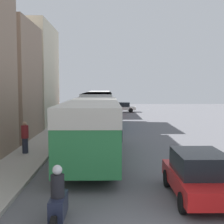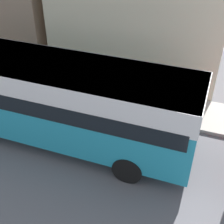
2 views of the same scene
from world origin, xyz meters
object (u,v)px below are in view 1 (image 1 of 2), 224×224
object	(u,v)px
pedestrian_near_curb	(25,137)
motorcycle_behind_lead	(58,203)
car_far_curb	(122,107)
bus_third_in_line	(99,100)
car_crossing	(199,175)
bus_following	(98,105)
bus_lead	(93,121)

from	to	relation	value
pedestrian_near_curb	motorcycle_behind_lead	bearing A→B (deg)	-69.96
car_far_curb	pedestrian_near_curb	distance (m)	29.26
motorcycle_behind_lead	car_far_curb	xyz separation A→B (m)	(3.37, 37.21, 0.06)
bus_third_in_line	pedestrian_near_curb	xyz separation A→B (m)	(-3.40, -23.53, -0.99)
motorcycle_behind_lead	car_crossing	distance (m)	4.88
bus_following	bus_third_in_line	bearing A→B (deg)	90.82
bus_lead	car_crossing	world-z (taller)	bus_lead
bus_third_in_line	motorcycle_behind_lead	xyz separation A→B (m)	(-0.23, -32.22, -1.33)
bus_third_in_line	car_crossing	distance (m)	30.37
motorcycle_behind_lead	bus_lead	bearing A→B (deg)	86.11
car_far_curb	car_crossing	bearing A→B (deg)	1.65
car_far_curb	bus_third_in_line	bearing A→B (deg)	-32.20
bus_following	bus_third_in_line	xyz separation A→B (m)	(-0.16, 11.48, -0.02)
bus_following	car_crossing	size ratio (longest dim) A/B	2.53
bus_lead	bus_following	bearing A→B (deg)	90.63
bus_following	pedestrian_near_curb	xyz separation A→B (m)	(-3.56, -12.05, -1.01)
bus_third_in_line	pedestrian_near_curb	size ratio (longest dim) A/B	5.63
bus_third_in_line	pedestrian_near_curb	world-z (taller)	bus_third_in_line
bus_third_in_line	motorcycle_behind_lead	size ratio (longest dim) A/B	4.34
car_far_curb	pedestrian_near_curb	xyz separation A→B (m)	(-6.54, -28.52, 0.28)
bus_following	car_crossing	world-z (taller)	bus_following
bus_following	motorcycle_behind_lead	xyz separation A→B (m)	(-0.40, -20.74, -1.36)
car_crossing	car_far_curb	xyz separation A→B (m)	(-1.01, 35.05, -0.06)
bus_following	motorcycle_behind_lead	world-z (taller)	bus_following
car_crossing	car_far_curb	bearing A→B (deg)	91.65
car_crossing	motorcycle_behind_lead	bearing A→B (deg)	-153.76
pedestrian_near_curb	bus_following	bearing A→B (deg)	73.53
bus_following	pedestrian_near_curb	bearing A→B (deg)	-106.47
car_crossing	bus_following	bearing A→B (deg)	102.11
bus_third_in_line	car_far_curb	distance (m)	6.03
bus_third_in_line	pedestrian_near_curb	distance (m)	23.80
bus_lead	car_far_curb	world-z (taller)	bus_lead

